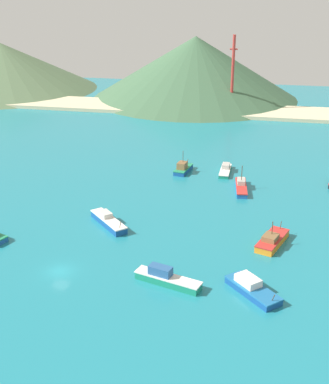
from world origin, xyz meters
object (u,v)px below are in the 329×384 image
(fishing_boat_10, at_px, (183,168))
(radio_tower, at_px, (233,74))
(fishing_boat_5, at_px, (252,288))
(fishing_boat_0, at_px, (108,221))
(fishing_boat_9, at_px, (225,170))
(fishing_boat_2, at_px, (166,278))
(fishing_boat_1, at_px, (241,187))
(fishing_boat_4, at_px, (272,240))

(fishing_boat_10, bearing_deg, radio_tower, 84.40)
(fishing_boat_5, bearing_deg, fishing_boat_0, 147.07)
(fishing_boat_9, bearing_deg, fishing_boat_5, -80.47)
(fishing_boat_2, xyz_separation_m, radio_tower, (0.49, 113.37, 12.49))
(fishing_boat_1, xyz_separation_m, fishing_boat_5, (4.16, -40.70, 0.06))
(fishing_boat_2, distance_m, fishing_boat_9, 51.41)
(fishing_boat_2, height_order, fishing_boat_10, fishing_boat_10)
(fishing_boat_1, bearing_deg, fishing_boat_10, 148.96)
(fishing_boat_0, height_order, fishing_boat_1, fishing_boat_1)
(radio_tower, bearing_deg, fishing_boat_1, -83.53)
(fishing_boat_4, bearing_deg, fishing_boat_0, 176.28)
(fishing_boat_4, xyz_separation_m, radio_tower, (-15.17, 97.39, 12.59))
(fishing_boat_2, bearing_deg, fishing_boat_10, 96.67)
(fishing_boat_10, bearing_deg, fishing_boat_9, 10.00)
(fishing_boat_1, bearing_deg, fishing_boat_2, -102.10)
(fishing_boat_1, height_order, fishing_boat_2, fishing_boat_1)
(fishing_boat_1, height_order, fishing_boat_9, fishing_boat_1)
(fishing_boat_1, distance_m, fishing_boat_4, 25.69)
(fishing_boat_2, bearing_deg, fishing_boat_1, 77.90)
(fishing_boat_0, distance_m, radio_tower, 97.45)
(radio_tower, bearing_deg, fishing_boat_9, -86.51)
(fishing_boat_10, bearing_deg, fishing_boat_2, -83.33)
(fishing_boat_5, xyz_separation_m, fishing_boat_9, (-8.60, 51.21, -0.16))
(fishing_boat_5, bearing_deg, fishing_boat_9, 99.53)
(fishing_boat_2, height_order, radio_tower, radio_tower)
(fishing_boat_10, xyz_separation_m, radio_tower, (6.27, 63.92, 12.48))
(fishing_boat_4, bearing_deg, fishing_boat_1, 105.64)
(fishing_boat_5, height_order, fishing_boat_10, fishing_boat_10)
(fishing_boat_10, height_order, radio_tower, radio_tower)
(fishing_boat_1, distance_m, fishing_boat_9, 11.41)
(fishing_boat_0, relative_size, fishing_boat_4, 0.97)
(fishing_boat_1, bearing_deg, fishing_boat_9, 112.92)
(fishing_boat_9, bearing_deg, fishing_boat_1, -67.08)
(fishing_boat_2, bearing_deg, fishing_boat_4, 45.58)
(fishing_boat_2, distance_m, fishing_boat_4, 22.37)
(fishing_boat_4, bearing_deg, fishing_boat_10, 122.64)
(fishing_boat_0, xyz_separation_m, fishing_boat_10, (9.04, 31.49, 0.15))
(fishing_boat_5, bearing_deg, fishing_boat_1, 95.83)
(fishing_boat_9, bearing_deg, fishing_boat_0, -119.87)
(fishing_boat_2, relative_size, fishing_boat_5, 1.20)
(fishing_boat_4, relative_size, fishing_boat_10, 1.30)
(fishing_boat_1, distance_m, radio_tower, 74.21)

